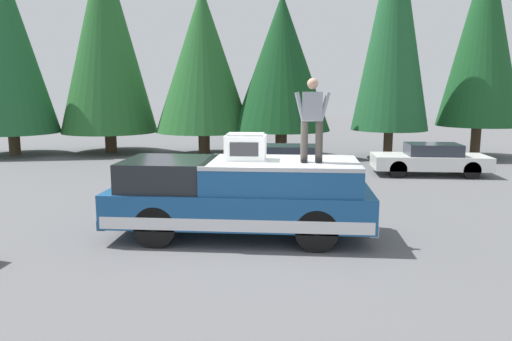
% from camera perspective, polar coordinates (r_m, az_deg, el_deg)
% --- Properties ---
extents(ground_plane, '(90.00, 90.00, 0.00)m').
position_cam_1_polar(ground_plane, '(10.27, -0.46, -8.19)').
color(ground_plane, '#565659').
extents(pickup_truck, '(2.01, 5.54, 1.65)m').
position_cam_1_polar(pickup_truck, '(10.36, -1.85, -3.03)').
color(pickup_truck, navy).
rests_on(pickup_truck, ground).
extents(compressor_unit, '(0.65, 0.84, 0.56)m').
position_cam_1_polar(compressor_unit, '(10.24, -1.22, 2.80)').
color(compressor_unit, silver).
rests_on(compressor_unit, pickup_truck).
extents(person_on_truck_bed, '(0.29, 0.72, 1.69)m').
position_cam_1_polar(person_on_truck_bed, '(9.90, 6.59, 6.14)').
color(person_on_truck_bed, '#423D38').
rests_on(person_on_truck_bed, pickup_truck).
extents(parked_car_white, '(1.64, 4.10, 1.16)m').
position_cam_1_polar(parked_car_white, '(19.01, 19.73, 1.24)').
color(parked_car_white, white).
rests_on(parked_car_white, ground).
extents(parked_car_grey, '(1.64, 4.10, 1.16)m').
position_cam_1_polar(parked_car_grey, '(17.39, 3.96, 1.06)').
color(parked_car_grey, gray).
rests_on(parked_car_grey, ground).
extents(conifer_far_left, '(3.68, 3.68, 9.70)m').
position_cam_1_polar(conifer_far_left, '(24.90, 25.09, 14.25)').
color(conifer_far_left, '#4C3826').
rests_on(conifer_far_left, ground).
extents(conifer_left, '(3.44, 3.44, 10.75)m').
position_cam_1_polar(conifer_left, '(23.27, 15.79, 16.28)').
color(conifer_left, '#4C3826').
rests_on(conifer_left, ground).
extents(conifer_center_left, '(4.51, 4.51, 7.40)m').
position_cam_1_polar(conifer_center_left, '(22.74, 3.03, 12.47)').
color(conifer_center_left, '#4C3826').
rests_on(conifer_center_left, ground).
extents(conifer_center_right, '(4.53, 4.53, 7.81)m').
position_cam_1_polar(conifer_center_right, '(23.45, -6.26, 12.70)').
color(conifer_center_right, '#4C3826').
rests_on(conifer_center_right, ground).
extents(conifer_right, '(4.67, 4.67, 10.27)m').
position_cam_1_polar(conifer_right, '(25.52, -17.19, 14.72)').
color(conifer_right, '#4C3826').
rests_on(conifer_right, ground).
extents(conifer_far_right, '(4.33, 4.33, 9.14)m').
position_cam_1_polar(conifer_far_right, '(26.12, -27.19, 12.79)').
color(conifer_far_right, '#4C3826').
rests_on(conifer_far_right, ground).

